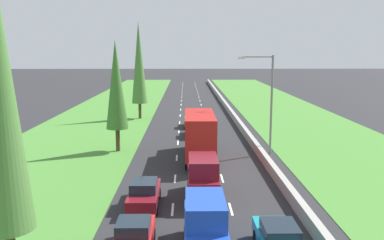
{
  "coord_description": "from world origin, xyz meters",
  "views": [
    {
      "loc": [
        -0.94,
        -2.48,
        9.43
      ],
      "look_at": [
        -0.16,
        48.13,
        0.84
      ],
      "focal_mm": 38.58,
      "sensor_mm": 36.0,
      "label": 1
    }
  ],
  "objects_px": {
    "blue_van_centre_lane": "(205,226)",
    "orange_hatchback_centre_lane": "(191,120)",
    "teal_sedan_right_lane": "(279,240)",
    "street_light_mast": "(268,97)",
    "red_box_truck_centre_lane": "(199,135)",
    "maroon_van_centre_lane": "(203,178)",
    "grey_sedan_centre_lane": "(195,129)",
    "poplar_tree_second": "(116,85)",
    "red_hatchback_left_lane": "(134,237)",
    "maroon_sedan_left_lane": "(144,193)",
    "poplar_tree_third": "(139,63)"
  },
  "relations": [
    {
      "from": "blue_van_centre_lane",
      "to": "orange_hatchback_centre_lane",
      "type": "distance_m",
      "value": 32.35
    },
    {
      "from": "teal_sedan_right_lane",
      "to": "street_light_mast",
      "type": "distance_m",
      "value": 19.97
    },
    {
      "from": "red_box_truck_centre_lane",
      "to": "blue_van_centre_lane",
      "type": "bearing_deg",
      "value": -90.96
    },
    {
      "from": "maroon_van_centre_lane",
      "to": "orange_hatchback_centre_lane",
      "type": "bearing_deg",
      "value": 90.88
    },
    {
      "from": "grey_sedan_centre_lane",
      "to": "poplar_tree_second",
      "type": "xyz_separation_m",
      "value": [
        -7.38,
        -6.85,
        5.43
      ]
    },
    {
      "from": "red_hatchback_left_lane",
      "to": "orange_hatchback_centre_lane",
      "type": "height_order",
      "value": "same"
    },
    {
      "from": "red_hatchback_left_lane",
      "to": "maroon_van_centre_lane",
      "type": "relative_size",
      "value": 0.8
    },
    {
      "from": "maroon_van_centre_lane",
      "to": "street_light_mast",
      "type": "bearing_deg",
      "value": 61.49
    },
    {
      "from": "maroon_sedan_left_lane",
      "to": "grey_sedan_centre_lane",
      "type": "bearing_deg",
      "value": 80.36
    },
    {
      "from": "orange_hatchback_centre_lane",
      "to": "grey_sedan_centre_lane",
      "type": "bearing_deg",
      "value": -87.02
    },
    {
      "from": "poplar_tree_second",
      "to": "red_hatchback_left_lane",
      "type": "bearing_deg",
      "value": -78.69
    },
    {
      "from": "red_hatchback_left_lane",
      "to": "orange_hatchback_centre_lane",
      "type": "bearing_deg",
      "value": 84.49
    },
    {
      "from": "poplar_tree_second",
      "to": "street_light_mast",
      "type": "height_order",
      "value": "poplar_tree_second"
    },
    {
      "from": "blue_van_centre_lane",
      "to": "maroon_van_centre_lane",
      "type": "xyz_separation_m",
      "value": [
        0.2,
        7.19,
        0.0
      ]
    },
    {
      "from": "maroon_sedan_left_lane",
      "to": "red_box_truck_centre_lane",
      "type": "height_order",
      "value": "red_box_truck_centre_lane"
    },
    {
      "from": "orange_hatchback_centre_lane",
      "to": "poplar_tree_third",
      "type": "distance_m",
      "value": 11.8
    },
    {
      "from": "teal_sedan_right_lane",
      "to": "grey_sedan_centre_lane",
      "type": "xyz_separation_m",
      "value": [
        -3.29,
        27.2,
        0.0
      ]
    },
    {
      "from": "maroon_van_centre_lane",
      "to": "teal_sedan_right_lane",
      "type": "xyz_separation_m",
      "value": [
        3.19,
        -7.54,
        -0.59
      ]
    },
    {
      "from": "maroon_sedan_left_lane",
      "to": "grey_sedan_centre_lane",
      "type": "distance_m",
      "value": 21.09
    },
    {
      "from": "red_box_truck_centre_lane",
      "to": "teal_sedan_right_lane",
      "type": "bearing_deg",
      "value": -79.73
    },
    {
      "from": "maroon_sedan_left_lane",
      "to": "teal_sedan_right_lane",
      "type": "xyz_separation_m",
      "value": [
        6.82,
        -6.41,
        0.0
      ]
    },
    {
      "from": "maroon_sedan_left_lane",
      "to": "teal_sedan_right_lane",
      "type": "bearing_deg",
      "value": -43.21
    },
    {
      "from": "street_light_mast",
      "to": "grey_sedan_centre_lane",
      "type": "bearing_deg",
      "value": 128.9
    },
    {
      "from": "teal_sedan_right_lane",
      "to": "maroon_van_centre_lane",
      "type": "bearing_deg",
      "value": 112.93
    },
    {
      "from": "maroon_van_centre_lane",
      "to": "maroon_sedan_left_lane",
      "type": "relative_size",
      "value": 1.09
    },
    {
      "from": "maroon_van_centre_lane",
      "to": "poplar_tree_second",
      "type": "height_order",
      "value": "poplar_tree_second"
    },
    {
      "from": "maroon_sedan_left_lane",
      "to": "street_light_mast",
      "type": "distance_m",
      "value": 16.83
    },
    {
      "from": "red_hatchback_left_lane",
      "to": "red_box_truck_centre_lane",
      "type": "distance_m",
      "value": 17.16
    },
    {
      "from": "red_box_truck_centre_lane",
      "to": "street_light_mast",
      "type": "relative_size",
      "value": 1.04
    },
    {
      "from": "maroon_sedan_left_lane",
      "to": "poplar_tree_third",
      "type": "xyz_separation_m",
      "value": [
        -3.83,
        32.78,
        6.88
      ]
    },
    {
      "from": "red_hatchback_left_lane",
      "to": "poplar_tree_third",
      "type": "distance_m",
      "value": 39.56
    },
    {
      "from": "grey_sedan_centre_lane",
      "to": "street_light_mast",
      "type": "distance_m",
      "value": 11.17
    },
    {
      "from": "grey_sedan_centre_lane",
      "to": "red_box_truck_centre_lane",
      "type": "bearing_deg",
      "value": -88.98
    },
    {
      "from": "orange_hatchback_centre_lane",
      "to": "maroon_van_centre_lane",
      "type": "bearing_deg",
      "value": -89.12
    },
    {
      "from": "red_hatchback_left_lane",
      "to": "maroon_sedan_left_lane",
      "type": "distance_m",
      "value": 5.97
    },
    {
      "from": "red_box_truck_centre_lane",
      "to": "poplar_tree_second",
      "type": "distance_m",
      "value": 9.15
    },
    {
      "from": "red_hatchback_left_lane",
      "to": "blue_van_centre_lane",
      "type": "height_order",
      "value": "blue_van_centre_lane"
    },
    {
      "from": "grey_sedan_centre_lane",
      "to": "maroon_sedan_left_lane",
      "type": "bearing_deg",
      "value": -99.64
    },
    {
      "from": "grey_sedan_centre_lane",
      "to": "red_hatchback_left_lane",
      "type": "bearing_deg",
      "value": -97.23
    },
    {
      "from": "red_box_truck_centre_lane",
      "to": "poplar_tree_third",
      "type": "bearing_deg",
      "value": 108.89
    },
    {
      "from": "red_box_truck_centre_lane",
      "to": "poplar_tree_third",
      "type": "height_order",
      "value": "poplar_tree_third"
    },
    {
      "from": "blue_van_centre_lane",
      "to": "maroon_sedan_left_lane",
      "type": "height_order",
      "value": "blue_van_centre_lane"
    },
    {
      "from": "teal_sedan_right_lane",
      "to": "street_light_mast",
      "type": "xyz_separation_m",
      "value": [
        3.15,
        19.22,
        4.42
      ]
    },
    {
      "from": "maroon_sedan_left_lane",
      "to": "street_light_mast",
      "type": "relative_size",
      "value": 0.5
    },
    {
      "from": "maroon_sedan_left_lane",
      "to": "red_box_truck_centre_lane",
      "type": "relative_size",
      "value": 0.48
    },
    {
      "from": "blue_van_centre_lane",
      "to": "orange_hatchback_centre_lane",
      "type": "bearing_deg",
      "value": 90.32
    },
    {
      "from": "orange_hatchback_centre_lane",
      "to": "poplar_tree_third",
      "type": "bearing_deg",
      "value": 137.39
    },
    {
      "from": "grey_sedan_centre_lane",
      "to": "orange_hatchback_centre_lane",
      "type": "relative_size",
      "value": 1.15
    },
    {
      "from": "red_hatchback_left_lane",
      "to": "teal_sedan_right_lane",
      "type": "bearing_deg",
      "value": -3.73
    },
    {
      "from": "teal_sedan_right_lane",
      "to": "red_box_truck_centre_lane",
      "type": "distance_m",
      "value": 17.5
    }
  ]
}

